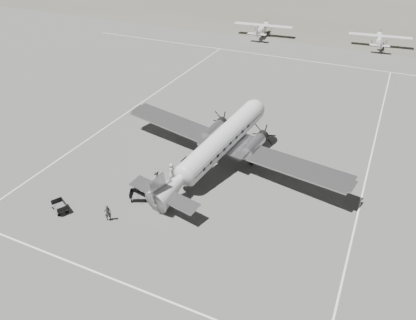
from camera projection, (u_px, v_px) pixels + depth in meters
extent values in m
plane|color=slate|center=(227.00, 186.00, 38.85)|extent=(260.00, 260.00, 0.00)
cube|color=white|center=(149.00, 293.00, 28.09)|extent=(60.00, 0.15, 0.01)
cube|color=white|center=(356.00, 221.00, 34.58)|extent=(0.15, 80.00, 0.01)
cube|color=white|center=(129.00, 111.00, 52.92)|extent=(0.15, 60.00, 0.01)
cube|color=white|center=(316.00, 62.00, 69.56)|extent=(90.00, 0.15, 0.01)
cube|color=#5F5C50|center=(359.00, 3.00, 111.80)|extent=(260.00, 90.00, 0.01)
imported|color=#323232|center=(108.00, 213.00, 34.28)|extent=(0.67, 0.63, 1.53)
imported|color=#B5B4B2|center=(158.00, 178.00, 38.27)|extent=(0.94, 1.08, 1.90)
imported|color=silver|center=(172.00, 171.00, 39.70)|extent=(0.67, 0.86, 1.56)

